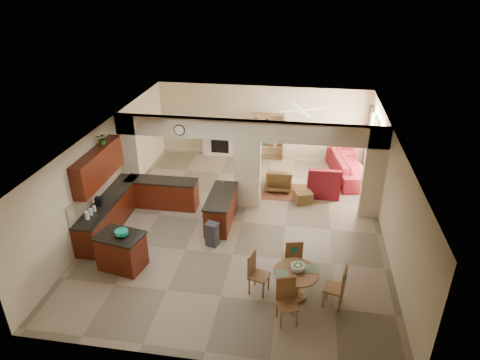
% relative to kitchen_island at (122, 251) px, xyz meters
% --- Properties ---
extents(floor, '(10.00, 10.00, 0.00)m').
position_rel_kitchen_island_xyz_m(floor, '(2.62, 2.52, -0.48)').
color(floor, gray).
rests_on(floor, ground).
extents(ceiling, '(10.00, 10.00, 0.00)m').
position_rel_kitchen_island_xyz_m(ceiling, '(2.62, 2.52, 2.32)').
color(ceiling, white).
rests_on(ceiling, wall_back).
extents(wall_back, '(8.00, 0.00, 8.00)m').
position_rel_kitchen_island_xyz_m(wall_back, '(2.62, 7.52, 0.92)').
color(wall_back, beige).
rests_on(wall_back, floor).
extents(wall_front, '(8.00, 0.00, 8.00)m').
position_rel_kitchen_island_xyz_m(wall_front, '(2.62, -2.48, 0.92)').
color(wall_front, beige).
rests_on(wall_front, floor).
extents(wall_left, '(0.00, 10.00, 10.00)m').
position_rel_kitchen_island_xyz_m(wall_left, '(-1.38, 2.52, 0.92)').
color(wall_left, beige).
rests_on(wall_left, floor).
extents(wall_right, '(0.00, 10.00, 10.00)m').
position_rel_kitchen_island_xyz_m(wall_right, '(6.62, 2.52, 0.92)').
color(wall_right, beige).
rests_on(wall_right, floor).
extents(partition_left_pier, '(0.60, 0.25, 2.80)m').
position_rel_kitchen_island_xyz_m(partition_left_pier, '(-1.08, 3.52, 0.92)').
color(partition_left_pier, beige).
rests_on(partition_left_pier, floor).
extents(partition_center_pier, '(0.80, 0.25, 2.20)m').
position_rel_kitchen_island_xyz_m(partition_center_pier, '(2.62, 3.52, 0.62)').
color(partition_center_pier, beige).
rests_on(partition_center_pier, floor).
extents(partition_right_pier, '(0.60, 0.25, 2.80)m').
position_rel_kitchen_island_xyz_m(partition_right_pier, '(6.32, 3.52, 0.92)').
color(partition_right_pier, beige).
rests_on(partition_right_pier, floor).
extents(partition_header, '(8.00, 0.25, 0.60)m').
position_rel_kitchen_island_xyz_m(partition_header, '(2.62, 3.52, 2.02)').
color(partition_header, beige).
rests_on(partition_header, partition_center_pier).
extents(kitchen_counter, '(2.52, 3.29, 1.48)m').
position_rel_kitchen_island_xyz_m(kitchen_counter, '(-0.64, 2.27, -0.01)').
color(kitchen_counter, '#451407').
rests_on(kitchen_counter, floor).
extents(upper_cabinets, '(0.35, 2.40, 0.90)m').
position_rel_kitchen_island_xyz_m(upper_cabinets, '(-1.20, 1.72, 1.44)').
color(upper_cabinets, '#451407').
rests_on(upper_cabinets, wall_left).
extents(peninsula, '(0.70, 1.85, 0.91)m').
position_rel_kitchen_island_xyz_m(peninsula, '(2.02, 2.40, -0.02)').
color(peninsula, '#451407').
rests_on(peninsula, floor).
extents(wall_clock, '(0.34, 0.03, 0.34)m').
position_rel_kitchen_island_xyz_m(wall_clock, '(0.62, 3.37, 1.97)').
color(wall_clock, '#452517').
rests_on(wall_clock, partition_header).
extents(rug, '(1.60, 1.30, 0.01)m').
position_rel_kitchen_island_xyz_m(rug, '(3.82, 4.62, -0.47)').
color(rug, brown).
rests_on(rug, floor).
extents(fireplace, '(1.60, 0.35, 1.20)m').
position_rel_kitchen_island_xyz_m(fireplace, '(1.02, 7.35, 0.14)').
color(fireplace, silver).
rests_on(fireplace, floor).
extents(shelving_unit, '(1.00, 0.32, 1.80)m').
position_rel_kitchen_island_xyz_m(shelving_unit, '(2.97, 7.34, 0.42)').
color(shelving_unit, brown).
rests_on(shelving_unit, floor).
extents(window_a, '(0.02, 0.90, 1.90)m').
position_rel_kitchen_island_xyz_m(window_a, '(6.59, 4.82, 0.72)').
color(window_a, white).
rests_on(window_a, wall_right).
extents(window_b, '(0.02, 0.90, 1.90)m').
position_rel_kitchen_island_xyz_m(window_b, '(6.59, 6.52, 0.72)').
color(window_b, white).
rests_on(window_b, wall_right).
extents(glazed_door, '(0.02, 0.70, 2.10)m').
position_rel_kitchen_island_xyz_m(glazed_door, '(6.59, 5.67, 0.57)').
color(glazed_door, white).
rests_on(glazed_door, wall_right).
extents(drape_a_left, '(0.10, 0.28, 2.30)m').
position_rel_kitchen_island_xyz_m(drape_a_left, '(6.55, 4.22, 0.72)').
color(drape_a_left, '#3D1C18').
rests_on(drape_a_left, wall_right).
extents(drape_a_right, '(0.10, 0.28, 2.30)m').
position_rel_kitchen_island_xyz_m(drape_a_right, '(6.55, 5.42, 0.72)').
color(drape_a_right, '#3D1C18').
rests_on(drape_a_right, wall_right).
extents(drape_b_left, '(0.10, 0.28, 2.30)m').
position_rel_kitchen_island_xyz_m(drape_b_left, '(6.55, 5.92, 0.72)').
color(drape_b_left, '#3D1C18').
rests_on(drape_b_left, wall_right).
extents(drape_b_right, '(0.10, 0.28, 2.30)m').
position_rel_kitchen_island_xyz_m(drape_b_right, '(6.55, 7.12, 0.72)').
color(drape_b_right, '#3D1C18').
rests_on(drape_b_right, wall_right).
extents(ceiling_fan, '(1.00, 1.00, 0.10)m').
position_rel_kitchen_island_xyz_m(ceiling_fan, '(4.12, 5.52, 2.08)').
color(ceiling_fan, white).
rests_on(ceiling_fan, ceiling).
extents(kitchen_island, '(1.22, 0.97, 0.95)m').
position_rel_kitchen_island_xyz_m(kitchen_island, '(0.00, 0.00, 0.00)').
color(kitchen_island, '#451407').
rests_on(kitchen_island, floor).
extents(teal_bowl, '(0.32, 0.32, 0.15)m').
position_rel_kitchen_island_xyz_m(teal_bowl, '(0.08, -0.03, 0.55)').
color(teal_bowl, '#13886E').
rests_on(teal_bowl, kitchen_island).
extents(trash_can, '(0.36, 0.33, 0.63)m').
position_rel_kitchen_island_xyz_m(trash_can, '(2.00, 1.26, -0.16)').
color(trash_can, '#323134').
rests_on(trash_can, floor).
extents(dining_table, '(1.03, 1.03, 0.70)m').
position_rel_kitchen_island_xyz_m(dining_table, '(4.28, -0.41, -0.00)').
color(dining_table, brown).
rests_on(dining_table, floor).
extents(fruit_bowl, '(0.32, 0.32, 0.17)m').
position_rel_kitchen_island_xyz_m(fruit_bowl, '(4.31, -0.37, 0.31)').
color(fruit_bowl, '#65AA24').
rests_on(fruit_bowl, dining_table).
extents(sofa, '(2.93, 1.57, 0.81)m').
position_rel_kitchen_island_xyz_m(sofa, '(5.92, 6.12, -0.07)').
color(sofa, maroon).
rests_on(sofa, floor).
extents(chaise, '(1.04, 0.86, 0.41)m').
position_rel_kitchen_island_xyz_m(chaise, '(4.98, 4.64, -0.27)').
color(chaise, maroon).
rests_on(chaise, floor).
extents(armchair, '(0.84, 0.87, 0.79)m').
position_rel_kitchen_island_xyz_m(armchair, '(3.53, 4.80, -0.08)').
color(armchair, maroon).
rests_on(armchair, floor).
extents(ottoman, '(0.67, 0.67, 0.38)m').
position_rel_kitchen_island_xyz_m(ottoman, '(4.35, 4.01, -0.29)').
color(ottoman, maroon).
rests_on(ottoman, floor).
extents(plant, '(0.33, 0.29, 0.33)m').
position_rel_kitchen_island_xyz_m(plant, '(-1.20, 2.16, 2.06)').
color(plant, '#144B14').
rests_on(plant, upper_cabinets).
extents(chair_north, '(0.51, 0.51, 1.02)m').
position_rel_kitchen_island_xyz_m(chair_north, '(4.17, 0.34, 0.08)').
color(chair_north, brown).
rests_on(chair_north, floor).
extents(chair_east, '(0.51, 0.51, 1.02)m').
position_rel_kitchen_island_xyz_m(chair_east, '(5.21, -0.57, 0.08)').
color(chair_east, brown).
rests_on(chair_east, floor).
extents(chair_south, '(0.53, 0.53, 1.02)m').
position_rel_kitchen_island_xyz_m(chair_south, '(4.12, -1.14, 0.08)').
color(chair_south, brown).
rests_on(chair_south, floor).
extents(chair_west, '(0.52, 0.52, 1.02)m').
position_rel_kitchen_island_xyz_m(chair_west, '(3.37, -0.36, 0.08)').
color(chair_west, brown).
rests_on(chair_west, floor).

